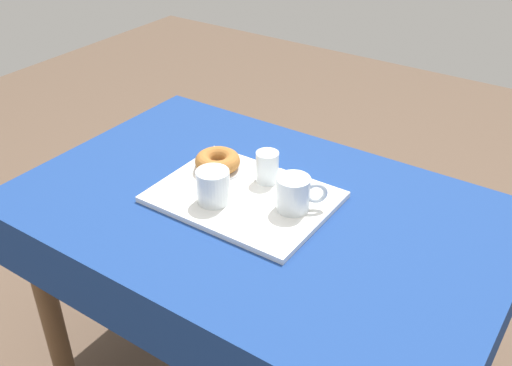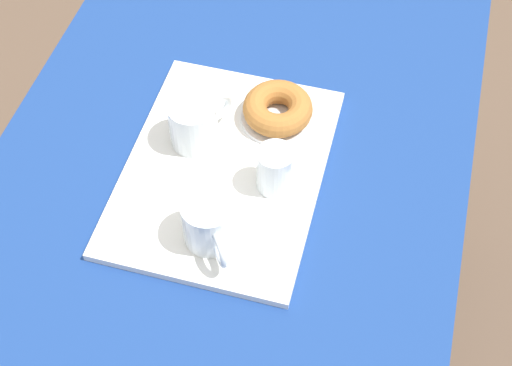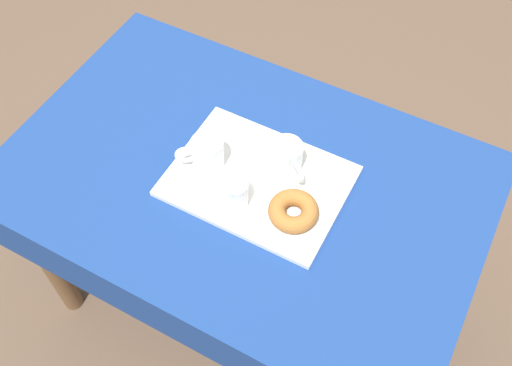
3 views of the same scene
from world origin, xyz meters
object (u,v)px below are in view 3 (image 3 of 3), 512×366
Objects in this scene: serving_tray at (257,182)px; tea_mug_right at (207,154)px; sugar_donut_left at (293,211)px; water_glass_near at (236,195)px; tea_mug_left at (286,158)px; donut_plate_left at (293,216)px; dining_table at (244,199)px.

tea_mug_right is at bearing -174.12° from serving_tray.
tea_mug_right reaches higher than sugar_donut_left.
tea_mug_right is at bearing 149.96° from water_glass_near.
tea_mug_right is 0.14m from water_glass_near.
serving_tray is at bearing 81.70° from water_glass_near.
tea_mug_left reaches higher than donut_plate_left.
donut_plate_left is 0.02m from sugar_donut_left.
donut_plate_left is at bearing -23.81° from serving_tray.
tea_mug_left is 0.15m from sugar_donut_left.
dining_table is at bearing -144.33° from tea_mug_left.
serving_tray is 0.10m from water_glass_near.
donut_plate_left is (0.17, -0.06, 0.13)m from dining_table.
donut_plate_left reaches higher than serving_tray.
tea_mug_left is 1.00× the size of tea_mug_right.
tea_mug_right is 0.93× the size of sugar_donut_left.
serving_tray is 3.60× the size of sugar_donut_left.
tea_mug_right is (-0.14, -0.01, 0.05)m from serving_tray.
donut_plate_left is at bearing -19.25° from dining_table.
donut_plate_left reaches higher than dining_table.
serving_tray is at bearing 156.19° from donut_plate_left.
dining_table is 2.81× the size of serving_tray.
tea_mug_left reaches higher than sugar_donut_left.
sugar_donut_left is (0.14, 0.03, -0.01)m from water_glass_near.
donut_plate_left is (0.27, -0.04, -0.04)m from tea_mug_right.
donut_plate_left is at bearing 0.00° from sugar_donut_left.
tea_mug_right is 0.88× the size of donut_plate_left.
water_glass_near reaches higher than donut_plate_left.
dining_table is at bearing 175.17° from serving_tray.
tea_mug_left reaches higher than dining_table.
serving_tray is 5.25× the size of water_glass_near.
dining_table is at bearing 10.91° from tea_mug_right.
water_glass_near is (0.03, -0.09, 0.16)m from dining_table.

